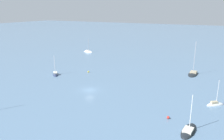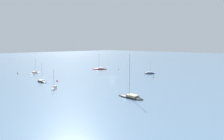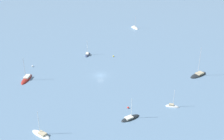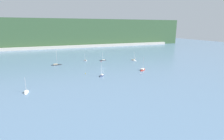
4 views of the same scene
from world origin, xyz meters
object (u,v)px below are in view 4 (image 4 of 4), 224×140
Objects in this scene: sailboat_0 at (85,61)px; mooring_buoy_3 at (135,58)px; sailboat_4 at (56,65)px; sailboat_3 at (143,70)px; sailboat_5 at (103,60)px; sailboat_2 at (102,76)px; mooring_buoy_2 at (141,74)px; mooring_buoy_1 at (101,61)px; sailboat_6 at (134,60)px; mooring_buoy_0 at (86,74)px; sailboat_1 at (26,92)px.

mooring_buoy_3 is (47.00, -7.73, 0.34)m from sailboat_0.
sailboat_4 is 14.37× the size of mooring_buoy_3.
sailboat_3 is 44.73m from mooring_buoy_3.
sailboat_3 is at bearing 114.48° from sailboat_5.
sailboat_2 is at bearing 145.30° from sailboat_3.
sailboat_0 is at bearing 112.04° from mooring_buoy_2.
mooring_buoy_1 is (-18.02, 40.44, 0.20)m from sailboat_3.
sailboat_2 is 0.62× the size of sailboat_4.
mooring_buoy_2 is (23.48, -58.01, 0.22)m from sailboat_0.
sailboat_6 is at bearing -3.00° from sailboat_4.
sailboat_6 is at bearing 67.01° from mooring_buoy_2.
sailboat_0 is 11.02× the size of mooring_buoy_2.
mooring_buoy_2 is at bearing -170.01° from sailboat_3.
sailboat_6 is 16.19× the size of mooring_buoy_0.
sailboat_0 is at bearing 79.74° from sailboat_3.
sailboat_0 is 79.89m from sailboat_1.
sailboat_4 is 72.71m from mooring_buoy_3.
sailboat_5 is (59.57, 62.76, -0.01)m from sailboat_1.
mooring_buoy_0 is 67.81m from mooring_buoy_3.
mooring_buoy_3 is at bearing 178.99° from sailboat_2.
sailboat_2 reaches higher than mooring_buoy_1.
mooring_buoy_0 is at bearing -75.83° from sailboat_6.
mooring_buoy_2 is (7.82, -54.04, 0.26)m from sailboat_5.
sailboat_3 is at bearing -65.98° from mooring_buoy_1.
mooring_buoy_3 is at bearing 179.67° from sailboat_5.
sailboat_6 reaches higher than sailboat_5.
sailboat_4 reaches higher than sailboat_2.
mooring_buoy_2 is at bearing -38.61° from sailboat_6.
sailboat_5 is at bearing -127.62° from sailboat_6.
sailboat_4 is 20.52× the size of mooring_buoy_1.
mooring_buoy_1 is at bearing 102.76° from mooring_buoy_2.
sailboat_0 reaches higher than mooring_buoy_0.
mooring_buoy_3 is (57.08, 36.61, 0.17)m from mooring_buoy_0.
mooring_buoy_3 is at bearing 1.78° from mooring_buoy_1.
sailboat_5 reaches higher than mooring_buoy_1.
sailboat_1 is 100.42m from sailboat_6.
sailboat_1 is at bearing -105.40° from sailboat_4.
mooring_buoy_1 is (-29.57, 5.77, 0.21)m from sailboat_6.
sailboat_1 is 40.57m from mooring_buoy_0.
mooring_buoy_0 is 0.87× the size of mooring_buoy_1.
sailboat_4 reaches higher than mooring_buoy_3.
sailboat_4 is at bearing 179.78° from mooring_buoy_1.
mooring_buoy_3 is at bearing 64.93° from mooring_buoy_2.
mooring_buoy_1 is (12.34, -8.81, 0.20)m from sailboat_0.
mooring_buoy_1 is at bearing 1.79° from sailboat_4.
sailboat_6 is (11.55, 34.67, -0.01)m from sailboat_3.
sailboat_6 is at bearing 29.67° from sailboat_3.
sailboat_2 is 58.46m from sailboat_6.
sailboat_5 is at bearing 98.23° from mooring_buoy_2.
mooring_buoy_0 is at bearing 129.85° from sailboat_0.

